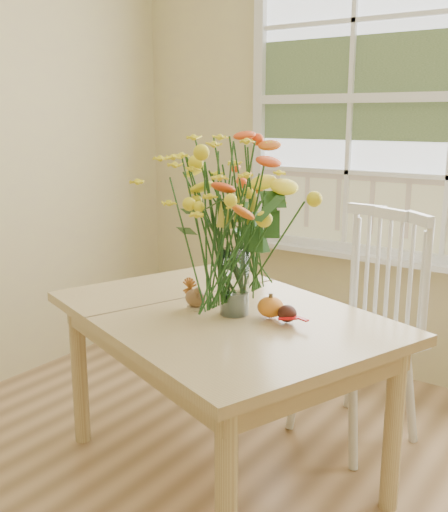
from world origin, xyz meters
The scene contains 6 objects.
dining_table centered at (-0.48, 0.90, 0.61)m, with size 1.55×1.33×0.70m.
windsor_chair centered at (-0.13, 1.55, 0.57)m, with size 0.62×0.61×1.03m.
flower_vase centered at (-0.42, 0.90, 1.09)m, with size 0.53×0.53×0.63m.
pumpkin centered at (-0.28, 0.94, 0.74)m, with size 0.10×0.10×0.08m, color orange.
turkey_figurine centered at (-0.58, 0.86, 0.75)m, with size 0.09×0.07×0.11m.
dark_gourd centered at (-0.20, 0.93, 0.74)m, with size 0.12×0.07×0.06m.
Camera 1 is at (0.82, -0.94, 1.46)m, focal length 42.00 mm.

